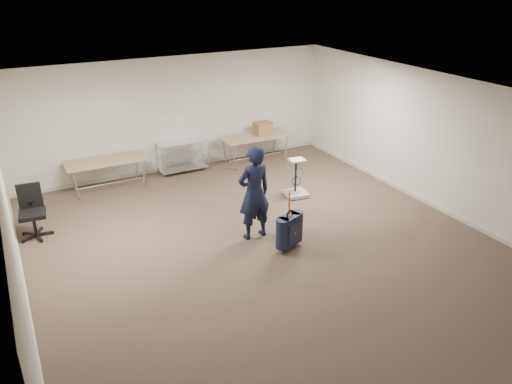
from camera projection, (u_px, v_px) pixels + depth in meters
ground at (264, 247)px, 9.13m from camera, size 9.00×9.00×0.00m
room_shell at (232, 215)px, 10.22m from camera, size 8.00×9.00×9.00m
folding_table_left at (106, 162)px, 11.22m from camera, size 1.80×0.75×0.73m
folding_table_right at (255, 138)px, 12.84m from camera, size 1.80×0.75×0.73m
wire_shelf at (183, 155)px, 12.33m from camera, size 1.22×0.47×0.80m
person at (254, 193)px, 9.12m from camera, size 0.68×0.47×1.81m
suitcase at (289, 230)px, 8.93m from camera, size 0.46×0.36×1.12m
office_chair at (34, 221)px, 9.39m from camera, size 0.61×0.61×1.01m
equipment_cart at (296, 186)px, 11.09m from camera, size 0.54×0.54×0.87m
cardboard_box at (263, 128)px, 12.87m from camera, size 0.45×0.35×0.32m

